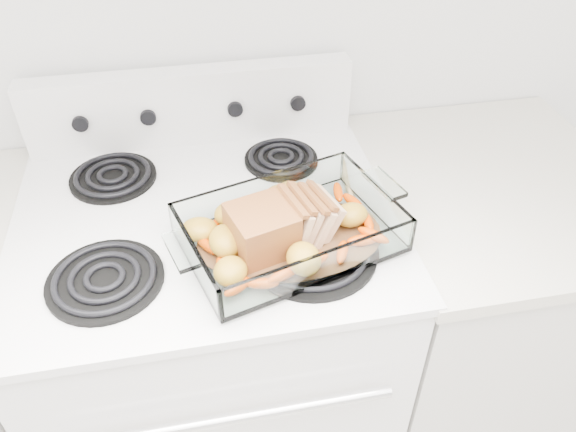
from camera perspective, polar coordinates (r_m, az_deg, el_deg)
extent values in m
cube|color=white|center=(1.52, -6.72, -13.73)|extent=(0.76, 0.65, 0.92)
cylinder|color=silver|center=(1.09, -5.89, -19.82)|extent=(0.61, 0.02, 0.02)
cube|color=white|center=(1.18, -8.42, -0.13)|extent=(0.78, 0.67, 0.02)
cube|color=white|center=(1.37, -9.80, 10.95)|extent=(0.76, 0.06, 0.18)
cylinder|color=black|center=(1.07, -18.06, -6.23)|extent=(0.21, 0.21, 0.01)
cylinder|color=black|center=(1.07, 2.40, -3.73)|extent=(0.25, 0.25, 0.01)
cylinder|color=black|center=(1.31, -17.32, 3.74)|extent=(0.19, 0.19, 0.01)
cylinder|color=black|center=(1.31, -0.72, 5.78)|extent=(0.17, 0.17, 0.01)
cylinder|color=black|center=(1.36, -20.34, 8.85)|extent=(0.04, 0.02, 0.04)
cylinder|color=black|center=(1.34, -14.02, 9.77)|extent=(0.04, 0.02, 0.04)
cylinder|color=black|center=(1.34, -5.41, 10.83)|extent=(0.04, 0.02, 0.04)
cylinder|color=black|center=(1.36, 0.98, 11.45)|extent=(0.04, 0.02, 0.04)
cube|color=silver|center=(1.66, 17.06, -9.91)|extent=(0.55, 0.65, 0.90)
cube|color=silver|center=(1.36, 20.75, 2.99)|extent=(0.58, 0.68, 0.03)
cube|color=silver|center=(1.08, 0.20, -2.47)|extent=(0.39, 0.26, 0.01)
cube|color=silver|center=(0.96, 1.63, -5.69)|extent=(0.39, 0.01, 0.07)
cube|color=silver|center=(1.15, -0.99, 2.99)|extent=(0.39, 0.01, 0.07)
cube|color=silver|center=(1.04, -10.10, -2.26)|extent=(0.01, 0.26, 0.07)
cube|color=silver|center=(1.10, 9.99, 0.28)|extent=(0.01, 0.26, 0.07)
cylinder|color=#52331B|center=(1.07, 0.20, -2.23)|extent=(0.22, 0.22, 0.00)
cube|color=brown|center=(1.04, -2.93, -0.88)|extent=(0.11, 0.11, 0.09)
cube|color=#D7A980|center=(1.05, 0.49, -0.56)|extent=(0.04, 0.11, 0.08)
cube|color=#D7A980|center=(1.05, 1.62, -0.49)|extent=(0.04, 0.10, 0.08)
cube|color=#D7A980|center=(1.06, 2.73, -0.41)|extent=(0.05, 0.10, 0.08)
cube|color=#D7A980|center=(1.06, 3.83, -0.34)|extent=(0.05, 0.10, 0.07)
ellipsoid|color=#D33B00|center=(1.00, -7.48, -6.05)|extent=(0.06, 0.02, 0.02)
ellipsoid|color=#D33B00|center=(1.04, 7.56, -4.00)|extent=(0.06, 0.02, 0.02)
ellipsoid|color=#D33B00|center=(1.12, 8.16, -0.13)|extent=(0.06, 0.02, 0.02)
ellipsoid|color=#D33B00|center=(1.09, -8.64, -1.50)|extent=(0.06, 0.02, 0.02)
ellipsoid|color=gold|center=(1.11, -8.85, 0.32)|extent=(0.06, 0.06, 0.05)
ellipsoid|color=gold|center=(1.13, 0.38, 1.79)|extent=(0.06, 0.06, 0.05)
ellipsoid|color=gold|center=(1.07, 7.26, -1.22)|extent=(0.06, 0.06, 0.05)
cylinder|color=tan|center=(1.22, 6.17, 3.02)|extent=(0.05, 0.20, 0.02)
ellipsoid|color=tan|center=(1.13, 7.51, -0.47)|extent=(0.05, 0.07, 0.02)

